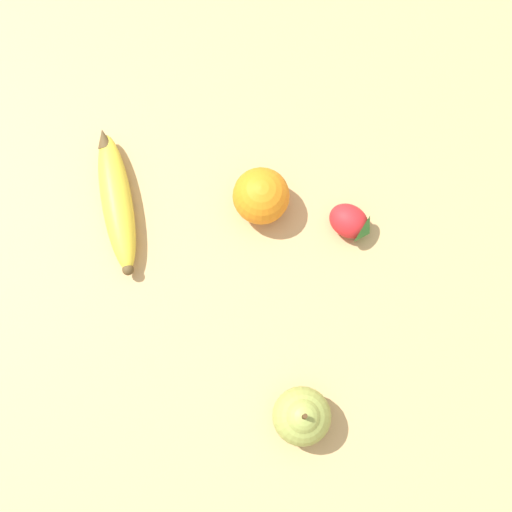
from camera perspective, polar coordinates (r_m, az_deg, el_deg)
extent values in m
plane|color=tan|center=(0.87, -5.57, 5.51)|extent=(3.00, 3.00, 0.00)
ellipsoid|color=yellow|center=(0.86, -11.07, 4.28)|extent=(0.14, 0.15, 0.03)
cone|color=brown|center=(0.88, -11.96, 9.37)|extent=(0.03, 0.03, 0.03)
sphere|color=brown|center=(0.84, -10.20, -1.07)|extent=(0.01, 0.01, 0.01)
sphere|color=orange|center=(0.83, 0.41, 4.82)|extent=(0.07, 0.07, 0.07)
sphere|color=#99A84C|center=(0.79, 3.69, -12.68)|extent=(0.06, 0.06, 0.06)
sphere|color=#99A84C|center=(0.78, 3.77, -12.69)|extent=(0.04, 0.04, 0.04)
cylinder|color=#4C3319|center=(0.75, 3.89, -12.70)|extent=(0.01, 0.01, 0.02)
ellipsoid|color=red|center=(0.84, 7.43, 2.79)|extent=(0.05, 0.04, 0.04)
cone|color=#337A33|center=(0.84, 8.77, 1.98)|extent=(0.01, 0.04, 0.04)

